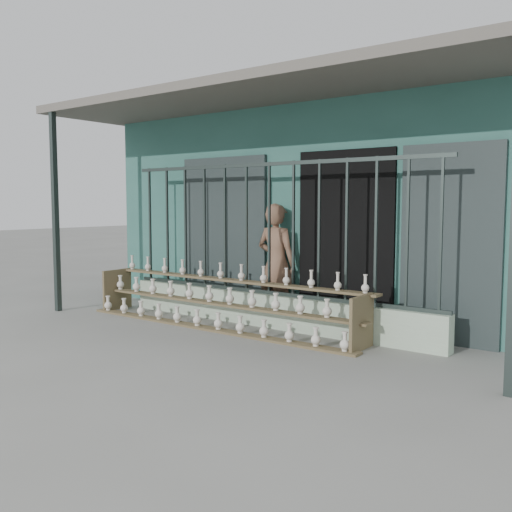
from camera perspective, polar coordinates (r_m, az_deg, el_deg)
The scene contains 6 objects.
ground at distance 6.93m, azimuth -5.02°, elevation -8.87°, with size 60.00×60.00×0.00m, color slate.
workshop_building at distance 10.26m, azimuth 10.93°, elevation 4.78°, with size 7.40×6.60×3.21m.
parapet_wall at distance 7.88m, azimuth 1.31°, elevation -5.46°, with size 5.00×0.20×0.45m, color #AEC6A9.
security_fence at distance 7.75m, azimuth 1.33°, elevation 2.73°, with size 5.00×0.04×1.80m.
shelf_rack at distance 7.87m, azimuth -3.74°, elevation -4.48°, with size 4.50×0.68×0.85m.
elderly_woman at distance 8.11m, azimuth 2.05°, elevation -0.72°, with size 0.62×0.41×1.69m, color brown.
Camera 1 is at (4.49, -5.00, 1.69)m, focal length 40.00 mm.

